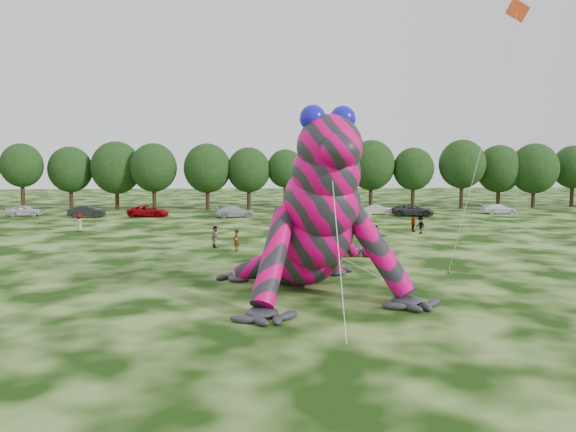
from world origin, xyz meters
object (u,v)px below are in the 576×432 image
at_px(tree_4, 71,178).
at_px(spectator_3, 413,223).
at_px(car_2, 149,211).
at_px(tree_8, 249,179).
at_px(car_4, 308,211).
at_px(tree_5, 116,176).
at_px(tree_14, 499,176).
at_px(flying_kite, 512,31).
at_px(car_1, 87,212).
at_px(tree_16, 573,176).
at_px(spectator_2, 420,225).
at_px(spectator_4, 80,223).
at_px(tree_9, 285,179).
at_px(tree_10, 328,173).
at_px(tree_15, 534,176).
at_px(spectator_0, 236,241).
at_px(tree_11, 371,174).
at_px(car_3, 235,212).
at_px(tree_6, 154,177).
at_px(tree_3, 22,177).
at_px(car_5, 378,210).
at_px(car_6, 413,210).
at_px(tree_7, 207,177).
at_px(car_7, 499,209).
at_px(spectator_1, 216,237).
at_px(tree_12, 413,178).
at_px(car_0, 24,210).
at_px(tree_13, 462,174).

height_order(tree_4, spectator_3, tree_4).
bearing_deg(car_2, spectator_3, -112.06).
distance_m(tree_8, car_4, 12.99).
relative_size(tree_5, spectator_3, 5.82).
bearing_deg(tree_14, flying_kite, -114.21).
xyz_separation_m(car_1, car_4, (27.64, -0.35, -0.03)).
bearing_deg(tree_16, spectator_2, -137.68).
bearing_deg(spectator_2, spectator_4, -124.09).
height_order(tree_9, tree_10, tree_10).
distance_m(tree_5, tree_15, 61.60).
bearing_deg(spectator_0, tree_11, 167.49).
xyz_separation_m(tree_8, tree_14, (37.68, 1.74, 0.23)).
bearing_deg(tree_14, car_3, -162.38).
relative_size(tree_15, spectator_0, 5.65).
distance_m(tree_9, spectator_4, 33.02).
xyz_separation_m(tree_6, car_2, (0.76, -9.09, -4.03)).
bearing_deg(tree_15, tree_3, -179.46).
height_order(car_3, car_5, car_3).
height_order(tree_8, car_4, tree_8).
bearing_deg(car_4, car_6, -96.41).
height_order(tree_7, tree_15, tree_15).
distance_m(tree_5, tree_11, 36.91).
height_order(flying_kite, car_4, flying_kite).
bearing_deg(car_1, tree_10, -76.87).
relative_size(tree_9, car_7, 1.91).
distance_m(tree_14, spectator_1, 54.88).
xyz_separation_m(car_3, car_5, (18.66, 2.10, -0.08)).
bearing_deg(tree_12, car_4, -147.49).
distance_m(tree_10, car_1, 33.96).
xyz_separation_m(car_0, car_4, (35.99, -2.48, -0.03)).
bearing_deg(tree_8, tree_6, -178.71).
distance_m(tree_6, car_6, 35.96).
xyz_separation_m(tree_7, spectator_0, (4.81, -37.13, -3.89)).
bearing_deg(car_5, car_1, 98.55).
height_order(tree_16, car_1, tree_16).
height_order(tree_6, car_7, tree_6).
xyz_separation_m(tree_13, spectator_0, (-32.40, -37.45, -4.21)).
bearing_deg(spectator_1, spectator_0, -161.17).
bearing_deg(tree_12, car_2, -164.59).
xyz_separation_m(tree_6, tree_8, (13.34, 0.30, -0.27)).
xyz_separation_m(tree_5, car_2, (6.32, -10.84, -4.18)).
bearing_deg(tree_14, car_6, -143.34).
bearing_deg(tree_16, tree_7, -177.35).
bearing_deg(tree_3, car_5, -10.29).
xyz_separation_m(tree_8, car_1, (-20.14, -9.56, -3.74)).
relative_size(flying_kite, car_4, 3.92).
xyz_separation_m(tree_12, spectator_4, (-41.04, -24.70, -3.61)).
bearing_deg(car_0, tree_9, -78.48).
height_order(tree_4, car_1, tree_4).
height_order(flying_kite, tree_3, flying_kite).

